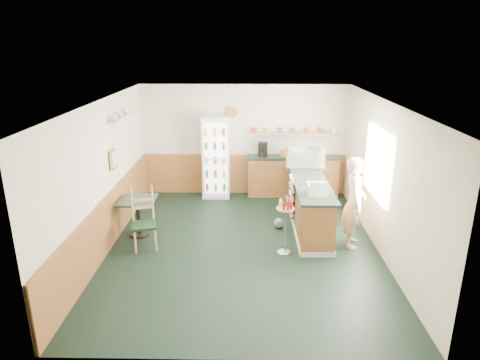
{
  "coord_description": "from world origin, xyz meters",
  "views": [
    {
      "loc": [
        0.09,
        -7.24,
        3.7
      ],
      "look_at": [
        -0.06,
        0.6,
        1.12
      ],
      "focal_mm": 32.0,
      "sensor_mm": 36.0,
      "label": 1
    }
  ],
  "objects_px": {
    "display_case": "(305,158)",
    "cafe_table": "(138,210)",
    "shopkeeper": "(354,202)",
    "condiment_stand": "(285,218)",
    "cash_register": "(317,189)",
    "cafe_chair": "(145,216)",
    "drinks_fridge": "(216,157)"
  },
  "relations": [
    {
      "from": "display_case",
      "to": "condiment_stand",
      "type": "xyz_separation_m",
      "value": [
        -0.59,
        -2.03,
        -0.55
      ]
    },
    {
      "from": "cash_register",
      "to": "cafe_table",
      "type": "distance_m",
      "value": 3.47
    },
    {
      "from": "cafe_table",
      "to": "cafe_chair",
      "type": "bearing_deg",
      "value": -61.7
    },
    {
      "from": "drinks_fridge",
      "to": "condiment_stand",
      "type": "distance_m",
      "value": 3.32
    },
    {
      "from": "shopkeeper",
      "to": "condiment_stand",
      "type": "distance_m",
      "value": 1.34
    },
    {
      "from": "display_case",
      "to": "cafe_table",
      "type": "relative_size",
      "value": 1.1
    },
    {
      "from": "shopkeeper",
      "to": "cash_register",
      "type": "bearing_deg",
      "value": 101.37
    },
    {
      "from": "condiment_stand",
      "to": "cafe_table",
      "type": "relative_size",
      "value": 1.35
    },
    {
      "from": "cafe_chair",
      "to": "display_case",
      "type": "bearing_deg",
      "value": 14.25
    },
    {
      "from": "cash_register",
      "to": "cafe_chair",
      "type": "xyz_separation_m",
      "value": [
        -3.15,
        -0.11,
        -0.51
      ]
    },
    {
      "from": "cash_register",
      "to": "cafe_chair",
      "type": "relative_size",
      "value": 0.31
    },
    {
      "from": "cash_register",
      "to": "shopkeeper",
      "type": "height_order",
      "value": "shopkeeper"
    },
    {
      "from": "shopkeeper",
      "to": "display_case",
      "type": "bearing_deg",
      "value": 33.93
    },
    {
      "from": "display_case",
      "to": "cafe_table",
      "type": "xyz_separation_m",
      "value": [
        -3.4,
        -1.34,
        -0.71
      ]
    },
    {
      "from": "cafe_table",
      "to": "cash_register",
      "type": "bearing_deg",
      "value": -5.84
    },
    {
      "from": "condiment_stand",
      "to": "cafe_chair",
      "type": "relative_size",
      "value": 0.88
    },
    {
      "from": "drinks_fridge",
      "to": "display_case",
      "type": "xyz_separation_m",
      "value": [
        2.03,
        -0.94,
        0.25
      ]
    },
    {
      "from": "display_case",
      "to": "cash_register",
      "type": "xyz_separation_m",
      "value": [
        0.0,
        -1.69,
        -0.14
      ]
    },
    {
      "from": "shopkeeper",
      "to": "cafe_chair",
      "type": "distance_m",
      "value": 3.86
    },
    {
      "from": "cash_register",
      "to": "condiment_stand",
      "type": "distance_m",
      "value": 0.8
    },
    {
      "from": "cash_register",
      "to": "display_case",
      "type": "bearing_deg",
      "value": 88.18
    },
    {
      "from": "display_case",
      "to": "shopkeeper",
      "type": "xyz_separation_m",
      "value": [
        0.7,
        -1.69,
        -0.39
      ]
    },
    {
      "from": "display_case",
      "to": "cafe_chair",
      "type": "xyz_separation_m",
      "value": [
        -3.15,
        -1.8,
        -0.64
      ]
    },
    {
      "from": "shopkeeper",
      "to": "condiment_stand",
      "type": "xyz_separation_m",
      "value": [
        -1.29,
        -0.34,
        -0.16
      ]
    },
    {
      "from": "drinks_fridge",
      "to": "shopkeeper",
      "type": "relative_size",
      "value": 1.16
    },
    {
      "from": "cafe_table",
      "to": "condiment_stand",
      "type": "bearing_deg",
      "value": -13.82
    },
    {
      "from": "shopkeeper",
      "to": "cafe_table",
      "type": "height_order",
      "value": "shopkeeper"
    },
    {
      "from": "cash_register",
      "to": "cafe_table",
      "type": "height_order",
      "value": "cash_register"
    },
    {
      "from": "shopkeeper",
      "to": "condiment_stand",
      "type": "bearing_deg",
      "value": 116.36
    },
    {
      "from": "cash_register",
      "to": "cafe_chair",
      "type": "height_order",
      "value": "cash_register"
    },
    {
      "from": "cafe_table",
      "to": "drinks_fridge",
      "type": "bearing_deg",
      "value": 59.04
    },
    {
      "from": "condiment_stand",
      "to": "cafe_table",
      "type": "distance_m",
      "value": 2.9
    }
  ]
}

